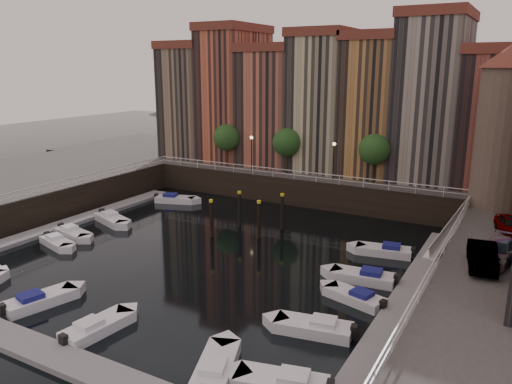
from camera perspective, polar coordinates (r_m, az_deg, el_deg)
The scene contains 28 objects.
ground at distance 41.76m, azimuth -5.10°, elevation -6.80°, with size 200.00×200.00×0.00m, color black.
quay_far at distance 63.61m, azimuth 8.15°, elevation 1.86°, with size 80.00×20.00×3.00m, color black.
dock_left at distance 51.55m, azimuth -20.85°, elevation -3.40°, with size 2.00×28.00×0.35m, color gray.
dock_right at distance 34.92m, azimuth 16.92°, elevation -11.45°, with size 2.00×28.00×0.35m, color gray.
dock_near at distance 30.61m, azimuth -24.04°, elevation -15.95°, with size 30.00×2.00×0.35m, color gray.
mountains at distance 143.72m, azimuth 21.38°, elevation 10.44°, with size 145.00×100.00×18.00m.
far_terrace at distance 58.84m, azimuth 10.62°, elevation 10.08°, with size 48.70×10.30×17.50m.
corner_tower at distance 46.88m, azimuth 26.62°, elevation 6.91°, with size 5.20×5.20×13.80m.
promenade_trees at distance 56.14m, azimuth 4.15°, elevation 5.61°, with size 21.20×3.20×5.20m.
street_lamps at distance 55.21m, azimuth 4.00°, elevation 4.74°, with size 10.36×0.36×4.18m.
railings at distance 44.53m, azimuth -1.67°, elevation -0.30°, with size 36.08×34.04×0.52m.
gangway at distance 44.34m, azimuth 21.37°, elevation -3.88°, with size 2.78×8.32×3.73m.
mooring_pilings at distance 45.76m, azimuth -0.89°, elevation -2.67°, with size 4.93×5.37×3.78m.
boat_left_1 at distance 46.07m, azimuth -21.81°, elevation -5.35°, with size 4.27×2.52×0.96m.
boat_left_2 at distance 47.90m, azimuth -20.23°, elevation -4.44°, with size 4.53×2.44×1.01m.
boat_left_3 at distance 50.85m, azimuth -16.15°, elevation -3.01°, with size 4.93×3.20×1.11m.
boat_left_4 at distance 56.96m, azimuth -9.30°, elevation -0.81°, with size 4.76×2.98×1.07m.
boat_right_0 at distance 25.27m, azimuth 3.17°, elevation -21.01°, with size 4.86×2.69×1.09m.
boat_right_1 at distance 29.83m, azimuth 6.77°, elevation -15.13°, with size 4.84×2.45×1.08m.
boat_right_2 at distance 33.76m, azimuth 11.32°, elevation -11.70°, with size 4.44×2.63×0.99m.
boat_right_3 at distance 36.80m, azimuth 12.26°, elevation -9.45°, with size 4.86×2.16×1.10m.
boat_right_4 at distance 42.14m, azimuth 14.53°, elevation -6.51°, with size 4.76×2.41×1.07m.
boat_near_1 at distance 35.49m, azimuth -23.56°, elevation -11.29°, with size 2.80×4.87×1.09m.
boat_near_2 at distance 31.08m, azimuth -17.76°, elevation -14.50°, with size 2.12×4.64×1.05m.
boat_near_3 at distance 26.28m, azimuth -4.65°, elevation -19.48°, with size 3.19×4.85×1.09m.
car_a at distance 40.67m, azimuth 27.08°, elevation -3.50°, with size 1.55×3.85×1.31m, color gray.
car_b at distance 33.21m, azimuth 24.43°, elevation -6.84°, with size 1.54×4.43×1.46m, color gray.
car_c at distance 34.65m, azimuth 25.84°, elevation -6.20°, with size 1.94×4.78×1.39m, color gray.
Camera 1 is at (22.18, -32.09, 14.92)m, focal length 35.00 mm.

